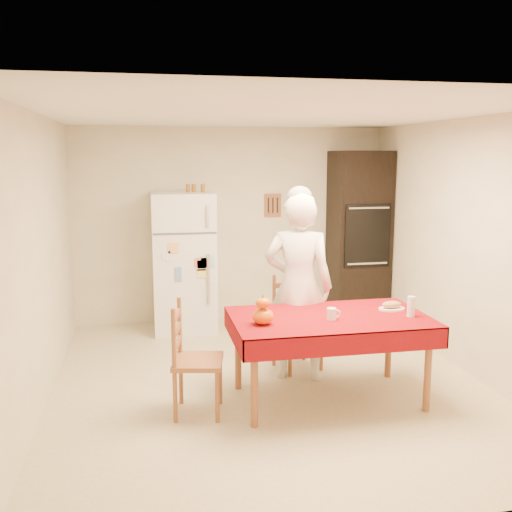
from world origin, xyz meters
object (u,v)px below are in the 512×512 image
object	(u,v)px
chair_far	(295,318)
wine_glass	(411,306)
seated_woman	(298,287)
bread_plate	(392,309)
oven_cabinet	(358,236)
coffee_mug	(332,314)
chair_left	(190,355)
refrigerator	(184,262)
dining_table	(329,324)
pumpkin_lower	(263,316)

from	to	relation	value
chair_far	wine_glass	xyz separation A→B (m)	(0.77, -0.99, 0.34)
seated_woman	bread_plate	world-z (taller)	seated_woman
wine_glass	chair_far	bearing A→B (deg)	127.83
seated_woman	bread_plate	size ratio (longest dim) A/B	7.50
oven_cabinet	coffee_mug	bearing A→B (deg)	-115.64
chair_left	refrigerator	bearing A→B (deg)	8.24
dining_table	bread_plate	distance (m)	0.63
oven_cabinet	seated_woman	size ratio (longest dim) A/B	1.22
chair_left	pumpkin_lower	xyz separation A→B (m)	(0.60, -0.09, 0.32)
chair_far	wine_glass	world-z (taller)	chair_far
chair_far	seated_woman	size ratio (longest dim) A/B	0.53
oven_cabinet	dining_table	bearing A→B (deg)	-116.26
chair_left	bread_plate	bearing A→B (deg)	-74.93
coffee_mug	bread_plate	bearing A→B (deg)	17.16
dining_table	wine_glass	bearing A→B (deg)	-11.42
refrigerator	oven_cabinet	xyz separation A→B (m)	(2.28, 0.05, 0.25)
coffee_mug	pumpkin_lower	size ratio (longest dim) A/B	0.56
coffee_mug	chair_left	bearing A→B (deg)	176.63
chair_far	bread_plate	size ratio (longest dim) A/B	3.96
seated_woman	bread_plate	xyz separation A→B (m)	(0.74, -0.47, -0.13)
chair_left	coffee_mug	bearing A→B (deg)	-82.22
oven_cabinet	chair_left	distance (m)	3.48
dining_table	coffee_mug	distance (m)	0.16
chair_left	coffee_mug	size ratio (longest dim) A/B	9.50
coffee_mug	bread_plate	distance (m)	0.66
seated_woman	dining_table	bearing A→B (deg)	122.59
seated_woman	wine_glass	distance (m)	1.07
chair_far	seated_woman	xyz separation A→B (m)	(-0.04, -0.29, 0.39)
chair_far	bread_plate	world-z (taller)	chair_far
coffee_mug	dining_table	bearing A→B (deg)	80.16
dining_table	wine_glass	size ratio (longest dim) A/B	9.66
dining_table	oven_cabinet	bearing A→B (deg)	63.74
pumpkin_lower	bread_plate	world-z (taller)	pumpkin_lower
chair_far	dining_table	bearing A→B (deg)	-99.44
pumpkin_lower	wine_glass	world-z (taller)	wine_glass
refrigerator	pumpkin_lower	xyz separation A→B (m)	(0.48, -2.48, -0.02)
refrigerator	coffee_mug	world-z (taller)	refrigerator
wine_glass	coffee_mug	bearing A→B (deg)	177.33
dining_table	seated_woman	size ratio (longest dim) A/B	0.94
pumpkin_lower	chair_left	bearing A→B (deg)	171.81
refrigerator	chair_left	distance (m)	2.43
chair_far	wine_glass	distance (m)	1.30
coffee_mug	wine_glass	bearing A→B (deg)	-2.67
chair_left	bread_plate	distance (m)	1.85
chair_far	chair_left	bearing A→B (deg)	-156.79
chair_far	pumpkin_lower	distance (m)	1.16
dining_table	chair_far	distance (m)	0.88
coffee_mug	pumpkin_lower	xyz separation A→B (m)	(-0.60, -0.02, 0.02)
seated_woman	chair_far	bearing A→B (deg)	-78.64
seated_woman	wine_glass	bearing A→B (deg)	159.22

